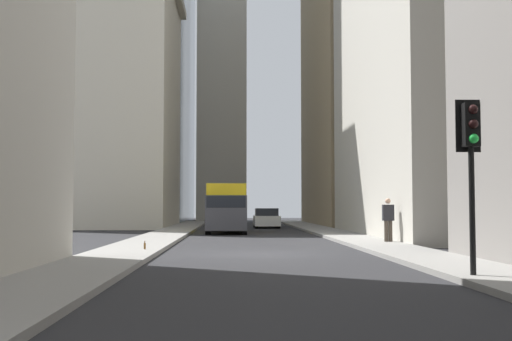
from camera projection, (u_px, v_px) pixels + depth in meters
name	position (u px, v px, depth m)	size (l,w,h in m)	color
ground_plane	(265.00, 254.00, 20.87)	(135.00, 135.00, 0.00)	#262628
sidewalk_right	(125.00, 252.00, 20.71)	(90.00, 2.20, 0.14)	gray
sidewalk_left	(404.00, 252.00, 21.03)	(90.00, 2.20, 0.14)	gray
building_left_far	(373.00, 77.00, 53.86)	(19.07, 10.00, 24.65)	#9E8966
building_right_far	(107.00, 86.00, 49.38)	(13.45, 10.50, 21.37)	beige
church_spire	(222.00, 17.00, 67.38)	(5.47, 5.47, 40.58)	#B7B2A5
delivery_truck	(227.00, 208.00, 37.72)	(6.46, 2.25, 2.84)	yellow
sedan_white	(266.00, 219.00, 46.76)	(4.30, 1.78, 1.42)	silver
traffic_light_foreground	(471.00, 145.00, 13.36)	(0.43, 0.52, 3.63)	black
pedestrian	(388.00, 218.00, 25.88)	(0.26, 0.44, 1.73)	#473D33
discarded_bottle	(145.00, 246.00, 21.23)	(0.07, 0.07, 0.27)	brown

